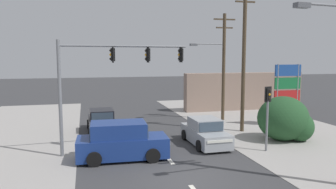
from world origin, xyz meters
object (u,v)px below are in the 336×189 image
object	(u,v)px
utility_pole_midground_right	(244,56)
pedestal_signal_right_kerb	(268,108)
shopping_plaza_sign	(287,86)
traffic_signal_mast	(107,72)
sedan_kerbside_parked	(205,133)
utility_pole_background_right	(222,63)
sedan_crossing_left	(102,122)
suv_oncoming_near	(121,142)

from	to	relation	value
utility_pole_midground_right	pedestal_signal_right_kerb	xyz separation A→B (m)	(-0.94, -4.72, -2.76)
pedestal_signal_right_kerb	shopping_plaza_sign	bearing A→B (deg)	48.23
utility_pole_midground_right	shopping_plaza_sign	world-z (taller)	utility_pole_midground_right
traffic_signal_mast	sedan_kerbside_parked	xyz separation A→B (m)	(5.64, 0.24, -3.65)
pedestal_signal_right_kerb	sedan_kerbside_parked	bearing A→B (deg)	141.61
utility_pole_midground_right	sedan_kerbside_parked	distance (m)	6.33
utility_pole_background_right	traffic_signal_mast	bearing A→B (deg)	-144.24
sedan_crossing_left	utility_pole_background_right	bearing A→B (deg)	10.64
traffic_signal_mast	utility_pole_background_right	bearing A→B (deg)	35.76
suv_oncoming_near	shopping_plaza_sign	bearing A→B (deg)	21.24
utility_pole_background_right	pedestal_signal_right_kerb	xyz separation A→B (m)	(-1.15, -8.80, -2.19)
sedan_crossing_left	shopping_plaza_sign	bearing A→B (deg)	-6.04
utility_pole_midground_right	sedan_crossing_left	world-z (taller)	utility_pole_midground_right
sedan_crossing_left	suv_oncoming_near	size ratio (longest dim) A/B	0.92
traffic_signal_mast	utility_pole_midground_right	bearing A→B (deg)	16.63
sedan_kerbside_parked	sedan_crossing_left	bearing A→B (deg)	139.95
utility_pole_midground_right	suv_oncoming_near	xyz separation A→B (m)	(-8.76, -4.12, -4.29)
shopping_plaza_sign	sedan_kerbside_parked	bearing A→B (deg)	-156.24
traffic_signal_mast	suv_oncoming_near	xyz separation A→B (m)	(0.57, -1.34, -3.47)
traffic_signal_mast	sedan_kerbside_parked	size ratio (longest dim) A/B	1.61
utility_pole_background_right	suv_oncoming_near	world-z (taller)	utility_pole_background_right
utility_pole_background_right	sedan_crossing_left	size ratio (longest dim) A/B	2.00
traffic_signal_mast	suv_oncoming_near	bearing A→B (deg)	-66.92
shopping_plaza_sign	pedestal_signal_right_kerb	bearing A→B (deg)	-131.77
shopping_plaza_sign	traffic_signal_mast	bearing A→B (deg)	-164.78
utility_pole_midground_right	sedan_crossing_left	bearing A→B (deg)	166.45
utility_pole_midground_right	shopping_plaza_sign	size ratio (longest dim) A/B	2.14
utility_pole_background_right	suv_oncoming_near	distance (m)	12.71
traffic_signal_mast	suv_oncoming_near	size ratio (longest dim) A/B	1.49
sedan_crossing_left	sedan_kerbside_parked	bearing A→B (deg)	-40.05
utility_pole_midground_right	utility_pole_background_right	size ratio (longest dim) A/B	1.16
utility_pole_midground_right	utility_pole_background_right	world-z (taller)	utility_pole_midground_right
suv_oncoming_near	pedestal_signal_right_kerb	bearing A→B (deg)	-4.39
utility_pole_midground_right	traffic_signal_mast	distance (m)	9.77
utility_pole_midground_right	sedan_kerbside_parked	size ratio (longest dim) A/B	2.31
sedan_kerbside_parked	sedan_crossing_left	distance (m)	7.49
utility_pole_midground_right	sedan_kerbside_parked	world-z (taller)	utility_pole_midground_right
pedestal_signal_right_kerb	sedan_crossing_left	size ratio (longest dim) A/B	0.84
utility_pole_background_right	sedan_kerbside_parked	xyz separation A→B (m)	(-3.90, -6.63, -3.91)
suv_oncoming_near	traffic_signal_mast	bearing A→B (deg)	113.08
utility_pole_background_right	traffic_signal_mast	xyz separation A→B (m)	(-9.53, -6.86, -0.26)
suv_oncoming_near	utility_pole_midground_right	bearing A→B (deg)	25.21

